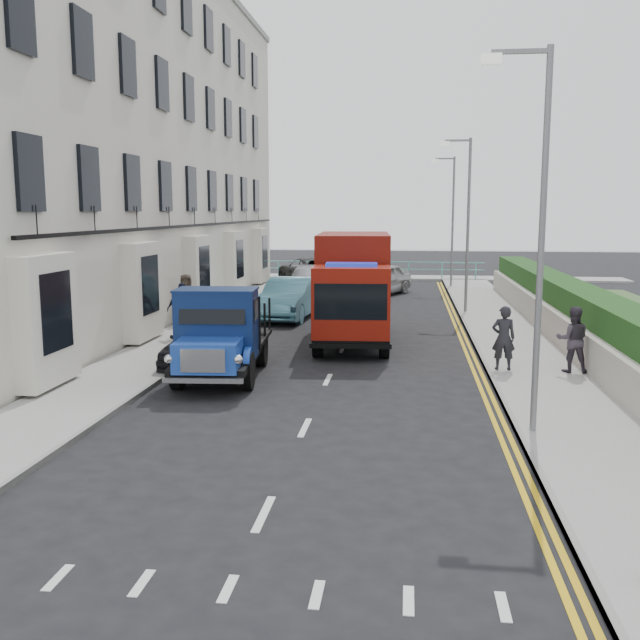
{
  "coord_description": "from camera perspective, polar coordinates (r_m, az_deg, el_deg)",
  "views": [
    {
      "loc": [
        1.92,
        -15.21,
        4.18
      ],
      "look_at": [
        -0.28,
        2.68,
        1.4
      ],
      "focal_mm": 40.0,
      "sensor_mm": 36.0,
      "label": 1
    }
  ],
  "objects": [
    {
      "name": "seafront_car_right",
      "position": [
        35.63,
        4.77,
        3.26
      ],
      "size": [
        3.53,
        4.92,
        1.56
      ],
      "primitive_type": "imported",
      "rotation": [
        0.0,
        0.0,
        -0.42
      ],
      "color": "#9A999E",
      "rests_on": "ground"
    },
    {
      "name": "pedestrian_east_far",
      "position": [
        19.07,
        19.56,
        -1.48
      ],
      "size": [
        0.85,
        0.69,
        1.67
      ],
      "primitive_type": "imported",
      "rotation": [
        0.0,
        0.0,
        3.08
      ],
      "color": "#39313C",
      "rests_on": "pavement_east"
    },
    {
      "name": "seafront_car_left",
      "position": [
        39.87,
        -0.84,
        3.9
      ],
      "size": [
        4.69,
        6.31,
        1.59
      ],
      "primitive_type": "imported",
      "rotation": [
        0.0,
        0.0,
        3.55
      ],
      "color": "black",
      "rests_on": "ground"
    },
    {
      "name": "parked_car_mid",
      "position": [
        27.79,
        -2.41,
        1.75
      ],
      "size": [
        2.13,
        4.92,
        1.58
      ],
      "primitive_type": "imported",
      "rotation": [
        0.0,
        0.0,
        -0.1
      ],
      "color": "#5198AE",
      "rests_on": "ground"
    },
    {
      "name": "lamp_near",
      "position": [
        13.4,
        16.85,
        7.62
      ],
      "size": [
        1.23,
        0.18,
        7.0
      ],
      "color": "slate",
      "rests_on": "ground"
    },
    {
      "name": "ground",
      "position": [
        15.89,
        -0.19,
        -6.48
      ],
      "size": [
        120.0,
        120.0,
        0.0
      ],
      "primitive_type": "plane",
      "color": "black",
      "rests_on": "ground"
    },
    {
      "name": "promenade",
      "position": [
        44.44,
        4.5,
        3.42
      ],
      "size": [
        30.0,
        2.5,
        0.12
      ],
      "primitive_type": "cube",
      "color": "gray",
      "rests_on": "ground"
    },
    {
      "name": "terrace_west",
      "position": [
        30.57,
        -15.38,
        14.07
      ],
      "size": [
        6.31,
        30.2,
        14.25
      ],
      "color": "silver",
      "rests_on": "ground"
    },
    {
      "name": "lamp_far",
      "position": [
        39.27,
        10.41,
        8.36
      ],
      "size": [
        1.23,
        0.18,
        7.0
      ],
      "color": "slate",
      "rests_on": "ground"
    },
    {
      "name": "parked_car_rear",
      "position": [
        33.23,
        -0.85,
        2.89
      ],
      "size": [
        2.81,
        5.57,
        1.55
      ],
      "primitive_type": "imported",
      "rotation": [
        0.0,
        0.0,
        0.12
      ],
      "color": "#99999D",
      "rests_on": "ground"
    },
    {
      "name": "pedestrian_west_far",
      "position": [
        26.2,
        -10.65,
        1.69
      ],
      "size": [
        0.99,
        0.77,
        1.8
      ],
      "primitive_type": "imported",
      "rotation": [
        0.0,
        0.0,
        0.24
      ],
      "color": "#383028",
      "rests_on": "pavement_west"
    },
    {
      "name": "pedestrian_east_near",
      "position": [
        18.83,
        14.47,
        -1.4
      ],
      "size": [
        0.62,
        0.43,
        1.66
      ],
      "primitive_type": "imported",
      "rotation": [
        0.0,
        0.0,
        3.19
      ],
      "color": "black",
      "rests_on": "pavement_east"
    },
    {
      "name": "parked_car_front",
      "position": [
        19.7,
        -9.4,
        -1.71
      ],
      "size": [
        1.63,
        3.79,
        1.28
      ],
      "primitive_type": "imported",
      "rotation": [
        0.0,
        0.0,
        -0.03
      ],
      "color": "black",
      "rests_on": "ground"
    },
    {
      "name": "pedestrian_west_near",
      "position": [
        23.43,
        -10.91,
        0.8
      ],
      "size": [
        1.09,
        0.61,
        1.76
      ],
      "primitive_type": "imported",
      "rotation": [
        0.0,
        0.0,
        3.33
      ],
      "color": "black",
      "rests_on": "pavement_west"
    },
    {
      "name": "seafront_railing",
      "position": [
        43.6,
        4.46,
        4.01
      ],
      "size": [
        13.0,
        0.08,
        1.11
      ],
      "color": "#59B2A5",
      "rests_on": "ground"
    },
    {
      "name": "lamp_mid",
      "position": [
        29.3,
        11.54,
        8.24
      ],
      "size": [
        1.23,
        0.18,
        7.0
      ],
      "color": "slate",
      "rests_on": "ground"
    },
    {
      "name": "red_lorry",
      "position": [
        22.82,
        2.67,
        2.84
      ],
      "size": [
        2.58,
        6.67,
        3.43
      ],
      "rotation": [
        0.0,
        0.0,
        0.06
      ],
      "color": "black",
      "rests_on": "ground"
    },
    {
      "name": "bedford_lorry",
      "position": [
        17.59,
        -8.13,
        -1.57
      ],
      "size": [
        2.26,
        4.96,
        2.28
      ],
      "rotation": [
        0.0,
        0.0,
        0.08
      ],
      "color": "black",
      "rests_on": "ground"
    },
    {
      "name": "garden_east",
      "position": [
        25.0,
        19.16,
        0.74
      ],
      "size": [
        1.45,
        28.0,
        1.75
      ],
      "color": "#B2AD9E",
      "rests_on": "ground"
    },
    {
      "name": "pavement_west",
      "position": [
        25.57,
        -9.27,
        -0.62
      ],
      "size": [
        2.4,
        38.0,
        0.12
      ],
      "primitive_type": "cube",
      "color": "gray",
      "rests_on": "ground"
    },
    {
      "name": "pavement_east",
      "position": [
        24.79,
        14.74,
        -1.09
      ],
      "size": [
        2.6,
        38.0,
        0.12
      ],
      "primitive_type": "cube",
      "color": "gray",
      "rests_on": "ground"
    },
    {
      "name": "sea_plane",
      "position": [
        75.35,
        5.55,
        5.54
      ],
      "size": [
        120.0,
        120.0,
        0.0
      ],
      "primitive_type": "plane",
      "color": "slate",
      "rests_on": "ground"
    }
  ]
}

